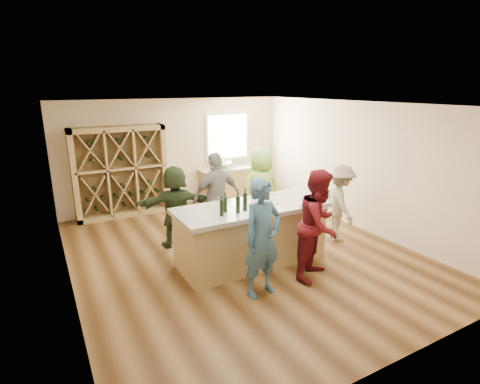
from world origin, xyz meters
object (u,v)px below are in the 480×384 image
wine_bottle_e (245,202)px  person_far_mid (217,197)px  wine_bottle_d (238,205)px  person_near_left (262,238)px  wine_bottle_b (222,208)px  tasting_counter_base (251,236)px  wine_rack (121,172)px  sink (222,165)px  person_far_right (261,190)px  person_near_right (319,225)px  person_far_left (176,206)px  wine_bottle_c (225,205)px  person_server (340,203)px

wine_bottle_e → person_far_mid: 1.47m
wine_bottle_d → person_near_left: (-0.01, -0.78, -0.31)m
wine_bottle_b → person_far_mid: 1.64m
person_near_left → person_far_mid: size_ratio=1.00×
person_far_mid → tasting_counter_base: bearing=88.3°
wine_bottle_b → tasting_counter_base: bearing=18.7°
wine_rack → wine_bottle_b: 4.03m
sink → person_near_left: person_near_left is taller
sink → person_far_right: (-0.24, -2.39, -0.09)m
person_near_right → person_far_left: (-1.64, 2.35, -0.10)m
wine_bottle_c → person_far_right: size_ratio=0.14×
tasting_counter_base → person_far_left: (-0.93, 1.36, 0.32)m
wine_bottle_c → person_near_left: (0.16, -0.92, -0.29)m
person_far_left → person_server: bearing=166.3°
wine_bottle_e → person_server: 2.40m
sink → wine_bottle_b: 4.34m
wine_bottle_c → wine_rack: bearing=103.4°
person_server → wine_bottle_d: bearing=117.1°
sink → person_far_left: (-2.15, -2.28, -0.19)m
person_near_left → wine_bottle_d: bearing=81.4°
wine_bottle_d → person_near_right: bearing=-34.0°
wine_bottle_e → person_server: (2.35, 0.19, -0.44)m
wine_bottle_d → person_far_mid: bearing=77.9°
person_server → person_far_mid: (-2.20, 1.23, 0.12)m
wine_rack → sink: size_ratio=4.06×
person_far_right → person_far_mid: bearing=-2.3°
person_near_left → person_far_right: size_ratio=0.99×
wine_rack → person_near_right: (2.18, -4.70, -0.18)m
wine_bottle_c → person_near_left: person_near_left is taller
wine_bottle_b → person_near_right: size_ratio=0.14×
wine_bottle_b → person_near_left: size_ratio=0.14×
person_server → person_far_mid: 2.53m
tasting_counter_base → person_far_mid: person_far_mid is taller
person_near_right → person_far_mid: 2.37m
person_near_right → person_server: person_near_right is taller
person_far_mid → sink: bearing=-124.1°
person_near_left → person_server: 2.73m
wine_bottle_b → wine_bottle_c: bearing=46.6°
person_far_right → wine_bottle_b: bearing=39.2°
tasting_counter_base → wine_bottle_c: 0.91m
wine_bottle_e → person_near_left: 0.91m
wine_bottle_b → person_near_left: person_near_left is taller
wine_rack → person_far_mid: wine_rack is taller
person_near_right → wine_bottle_d: bearing=117.4°
person_near_right → person_far_left: 2.86m
sink → wine_bottle_e: bearing=-110.9°
sink → wine_bottle_e: 4.09m
wine_bottle_d → wine_bottle_c: bearing=139.0°
wine_bottle_b → person_near_left: bearing=-69.5°
tasting_counter_base → wine_bottle_c: size_ratio=9.77×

